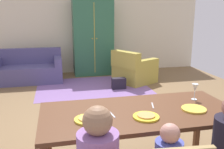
% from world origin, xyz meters
% --- Properties ---
extents(ground_plane, '(7.18, 6.14, 0.02)m').
position_xyz_m(ground_plane, '(0.00, 0.47, -0.01)').
color(ground_plane, brown).
extents(back_wall, '(7.18, 0.10, 2.70)m').
position_xyz_m(back_wall, '(0.00, 3.59, 1.35)').
color(back_wall, beige).
rests_on(back_wall, ground_plane).
extents(dining_table, '(1.98, 0.92, 0.76)m').
position_xyz_m(dining_table, '(0.03, -1.58, 0.69)').
color(dining_table, '#58321D').
rests_on(dining_table, ground_plane).
extents(plate_near_man, '(0.25, 0.25, 0.02)m').
position_xyz_m(plate_near_man, '(-0.52, -1.70, 0.77)').
color(plate_near_man, yellow).
rests_on(plate_near_man, dining_table).
extents(pizza_near_man, '(0.17, 0.17, 0.01)m').
position_xyz_m(pizza_near_man, '(-0.52, -1.70, 0.78)').
color(pizza_near_man, gold).
rests_on(pizza_near_man, plate_near_man).
extents(plate_near_child, '(0.25, 0.25, 0.02)m').
position_xyz_m(plate_near_child, '(0.03, -1.76, 0.77)').
color(plate_near_child, yellow).
rests_on(plate_near_child, dining_table).
extents(pizza_near_child, '(0.17, 0.17, 0.01)m').
position_xyz_m(pizza_near_child, '(0.03, -1.76, 0.78)').
color(pizza_near_child, '#D0924A').
rests_on(pizza_near_child, plate_near_child).
extents(plate_near_woman, '(0.25, 0.25, 0.02)m').
position_xyz_m(plate_near_woman, '(0.57, -1.68, 0.77)').
color(plate_near_woman, yellow).
rests_on(plate_near_woman, dining_table).
extents(wine_glass, '(0.07, 0.07, 0.19)m').
position_xyz_m(wine_glass, '(0.74, -1.40, 0.89)').
color(wine_glass, silver).
rests_on(wine_glass, dining_table).
extents(fork, '(0.03, 0.15, 0.01)m').
position_xyz_m(fork, '(-0.27, -1.63, 0.76)').
color(fork, silver).
rests_on(fork, dining_table).
extents(knife, '(0.06, 0.17, 0.01)m').
position_xyz_m(knife, '(0.21, -1.48, 0.76)').
color(knife, silver).
rests_on(knife, dining_table).
extents(area_rug, '(2.60, 1.80, 0.01)m').
position_xyz_m(area_rug, '(0.05, 1.90, 0.00)').
color(area_rug, '#805D9C').
rests_on(area_rug, ground_plane).
extents(couch, '(1.67, 0.86, 0.82)m').
position_xyz_m(couch, '(-1.47, 2.75, 0.30)').
color(couch, '#4F4A7D').
rests_on(couch, ground_plane).
extents(armchair, '(1.16, 1.16, 0.82)m').
position_xyz_m(armchair, '(1.12, 2.07, 0.32)').
color(armchair, '#AE9E41').
rests_on(armchair, ground_plane).
extents(armoire, '(1.10, 0.59, 2.10)m').
position_xyz_m(armoire, '(0.27, 3.20, 1.05)').
color(armoire, '#2D6346').
rests_on(armoire, ground_plane).
extents(handbag, '(0.32, 0.16, 0.26)m').
position_xyz_m(handbag, '(0.62, 1.60, 0.13)').
color(handbag, black).
rests_on(handbag, ground_plane).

